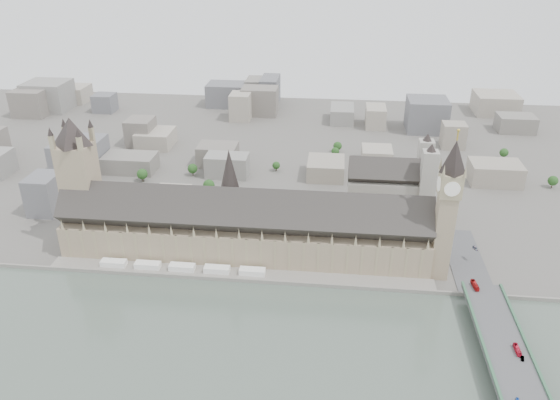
# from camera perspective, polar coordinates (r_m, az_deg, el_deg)

# --- Properties ---
(ground) EXTENTS (900.00, 900.00, 0.00)m
(ground) POSITION_cam_1_polar(r_m,az_deg,el_deg) (391.76, -4.20, -7.29)
(ground) COLOR #595651
(ground) RESTS_ON ground
(embankment_wall) EXTENTS (600.00, 1.50, 3.00)m
(embankment_wall) POSITION_cam_1_polar(r_m,az_deg,el_deg) (378.72, -4.60, -8.34)
(embankment_wall) COLOR gray
(embankment_wall) RESTS_ON ground
(river_terrace) EXTENTS (270.00, 15.00, 2.00)m
(river_terrace) POSITION_cam_1_polar(r_m,az_deg,el_deg) (385.08, -4.40, -7.77)
(river_terrace) COLOR gray
(river_terrace) RESTS_ON ground
(terrace_tents) EXTENTS (118.00, 7.00, 4.00)m
(terrace_tents) POSITION_cam_1_polar(r_m,az_deg,el_deg) (392.43, -10.20, -6.92)
(terrace_tents) COLOR white
(terrace_tents) RESTS_ON river_terrace
(palace_of_westminster) EXTENTS (265.00, 40.73, 55.44)m
(palace_of_westminster) POSITION_cam_1_polar(r_m,az_deg,el_deg) (396.50, -3.81, -2.99)
(palace_of_westminster) COLOR gray
(palace_of_westminster) RESTS_ON ground
(elizabeth_tower) EXTENTS (17.00, 17.00, 107.50)m
(elizabeth_tower) POSITION_cam_1_polar(r_m,az_deg,el_deg) (372.14, 17.13, -0.10)
(elizabeth_tower) COLOR gray
(elizabeth_tower) RESTS_ON ground
(victoria_tower) EXTENTS (30.00, 30.00, 100.00)m
(victoria_tower) POSITION_cam_1_polar(r_m,az_deg,el_deg) (424.76, -20.25, 2.31)
(victoria_tower) COLOR gray
(victoria_tower) RESTS_ON ground
(central_tower) EXTENTS (13.00, 13.00, 48.00)m
(central_tower) POSITION_cam_1_polar(r_m,az_deg,el_deg) (388.01, -5.26, 2.09)
(central_tower) COLOR tan
(central_tower) RESTS_ON ground
(westminster_bridge) EXTENTS (25.00, 325.00, 10.25)m
(westminster_bridge) POSITION_cam_1_polar(r_m,az_deg,el_deg) (329.37, 22.90, -16.09)
(westminster_bridge) COLOR #474749
(westminster_bridge) RESTS_ON ground
(westminster_abbey) EXTENTS (68.00, 36.00, 64.00)m
(westminster_abbey) POSITION_cam_1_polar(r_m,az_deg,el_deg) (459.84, 11.56, 1.15)
(westminster_abbey) COLOR gray
(westminster_abbey) RESTS_ON ground
(city_skyline_inland) EXTENTS (720.00, 360.00, 38.00)m
(city_skyline_inland) POSITION_cam_1_polar(r_m,az_deg,el_deg) (602.34, -0.19, 7.15)
(city_skyline_inland) COLOR gray
(city_skyline_inland) RESTS_ON ground
(park_trees) EXTENTS (110.00, 30.00, 15.00)m
(park_trees) POSITION_cam_1_polar(r_m,az_deg,el_deg) (440.17, -4.16, -2.10)
(park_trees) COLOR #193F16
(park_trees) RESTS_ON ground
(red_bus_north) EXTENTS (3.76, 11.04, 3.01)m
(red_bus_north) POSITION_cam_1_polar(r_m,az_deg,el_deg) (376.36, 19.70, -8.37)
(red_bus_north) COLOR #B11415
(red_bus_north) RESTS_ON westminster_bridge
(red_bus_south) EXTENTS (2.38, 9.55, 2.65)m
(red_bus_south) POSITION_cam_1_polar(r_m,az_deg,el_deg) (333.73, 23.55, -14.14)
(red_bus_south) COLOR red
(red_bus_south) RESTS_ON westminster_bridge
(car_blue) EXTENTS (2.86, 4.19, 1.32)m
(car_blue) POSITION_cam_1_polar(r_m,az_deg,el_deg) (305.49, 23.54, -18.65)
(car_blue) COLOR blue
(car_blue) RESTS_ON westminster_bridge
(car_silver) EXTENTS (2.24, 4.25, 1.33)m
(car_silver) POSITION_cam_1_polar(r_m,az_deg,el_deg) (330.24, 24.01, -14.88)
(car_silver) COLOR gray
(car_silver) RESTS_ON westminster_bridge
(car_approach) EXTENTS (3.97, 5.84, 1.57)m
(car_approach) POSITION_cam_1_polar(r_m,az_deg,el_deg) (418.70, 19.74, -4.77)
(car_approach) COLOR gray
(car_approach) RESTS_ON westminster_bridge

